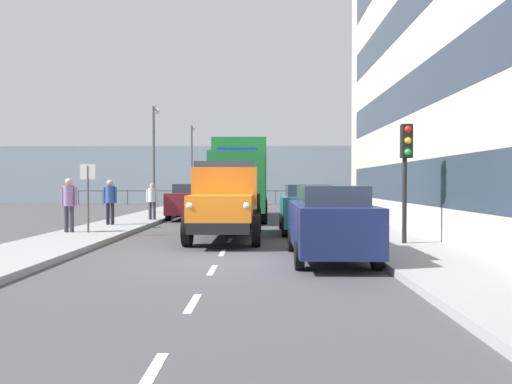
{
  "coord_description": "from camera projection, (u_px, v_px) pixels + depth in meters",
  "views": [
    {
      "loc": [
        -1.05,
        10.86,
        1.79
      ],
      "look_at": [
        -0.7,
        -10.56,
        1.36
      ],
      "focal_mm": 32.86,
      "sensor_mm": 36.0,
      "label": 1
    }
  ],
  "objects": [
    {
      "name": "ground_plane",
      "position": [
        238.0,
        227.0,
        19.05
      ],
      "size": [
        80.0,
        80.0,
        0.0
      ],
      "primitive_type": "plane",
      "color": "#423F44"
    },
    {
      "name": "sidewalk_left",
      "position": [
        355.0,
        225.0,
        18.97
      ],
      "size": [
        2.46,
        38.61,
        0.15
      ],
      "primitive_type": "cube",
      "color": "gray",
      "rests_on": "ground_plane"
    },
    {
      "name": "sidewalk_right",
      "position": [
        122.0,
        225.0,
        19.12
      ],
      "size": [
        2.46,
        38.61,
        0.15
      ],
      "primitive_type": "cube",
      "color": "gray",
      "rests_on": "ground_plane"
    },
    {
      "name": "road_centreline_markings",
      "position": [
        238.0,
        227.0,
        18.84
      ],
      "size": [
        0.12,
        35.53,
        0.01
      ],
      "color": "silver",
      "rests_on": "ground_plane"
    },
    {
      "name": "sea_horizon",
      "position": [
        252.0,
        175.0,
        41.29
      ],
      "size": [
        80.0,
        0.8,
        5.0
      ],
      "primitive_type": "cube",
      "color": "#8C9EAD",
      "rests_on": "ground_plane"
    },
    {
      "name": "seawall_railing",
      "position": [
        251.0,
        193.0,
        37.73
      ],
      "size": [
        28.08,
        0.08,
        1.2
      ],
      "color": "#4C5156",
      "rests_on": "ground_plane"
    },
    {
      "name": "truck_vintage_orange",
      "position": [
        225.0,
        202.0,
        14.39
      ],
      "size": [
        2.17,
        5.64,
        2.43
      ],
      "color": "black",
      "rests_on": "ground_plane"
    },
    {
      "name": "lorry_cargo_green",
      "position": [
        241.0,
        177.0,
        23.09
      ],
      "size": [
        2.58,
        8.2,
        3.87
      ],
      "color": "#1E7033",
      "rests_on": "ground_plane"
    },
    {
      "name": "car_navy_kerbside_near",
      "position": [
        329.0,
        221.0,
        10.84
      ],
      "size": [
        1.77,
        4.18,
        1.72
      ],
      "color": "navy",
      "rests_on": "ground_plane"
    },
    {
      "name": "car_teal_kerbside_1",
      "position": [
        306.0,
        208.0,
        16.71
      ],
      "size": [
        1.85,
        3.98,
        1.72
      ],
      "color": "#1E6670",
      "rests_on": "ground_plane"
    },
    {
      "name": "car_maroon_oppositeside_0",
      "position": [
        191.0,
        201.0,
        23.18
      ],
      "size": [
        1.85,
        4.32,
        1.72
      ],
      "color": "maroon",
      "rests_on": "ground_plane"
    },
    {
      "name": "car_red_oppositeside_1",
      "position": [
        205.0,
        197.0,
        28.94
      ],
      "size": [
        1.87,
        4.34,
        1.72
      ],
      "color": "#B21E1E",
      "rests_on": "ground_plane"
    },
    {
      "name": "pedestrian_near_railing",
      "position": [
        69.0,
        200.0,
        15.47
      ],
      "size": [
        0.53,
        0.34,
        1.78
      ],
      "color": "#383342",
      "rests_on": "sidewalk_right"
    },
    {
      "name": "pedestrian_couple_b",
      "position": [
        110.0,
        198.0,
        18.28
      ],
      "size": [
        0.53,
        0.34,
        1.75
      ],
      "color": "black",
      "rests_on": "sidewalk_right"
    },
    {
      "name": "pedestrian_with_bag",
      "position": [
        152.0,
        198.0,
        20.81
      ],
      "size": [
        0.53,
        0.34,
        1.61
      ],
      "color": "#383342",
      "rests_on": "sidewalk_right"
    },
    {
      "name": "traffic_light_near",
      "position": [
        406.0,
        157.0,
        12.54
      ],
      "size": [
        0.28,
        0.41,
        3.2
      ],
      "color": "black",
      "rests_on": "sidewalk_left"
    },
    {
      "name": "lamp_post_promenade",
      "position": [
        154.0,
        149.0,
        25.62
      ],
      "size": [
        0.32,
        1.14,
        5.8
      ],
      "color": "#59595B",
      "rests_on": "sidewalk_right"
    },
    {
      "name": "lamp_post_far",
      "position": [
        192.0,
        157.0,
        36.84
      ],
      "size": [
        0.32,
        1.14,
        6.12
      ],
      "color": "#59595B",
      "rests_on": "sidewalk_right"
    },
    {
      "name": "street_sign",
      "position": [
        88.0,
        186.0,
        15.41
      ],
      "size": [
        0.5,
        0.07,
        2.25
      ],
      "color": "#4C4C4C",
      "rests_on": "sidewalk_right"
    }
  ]
}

